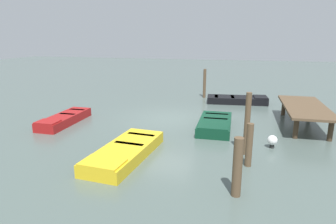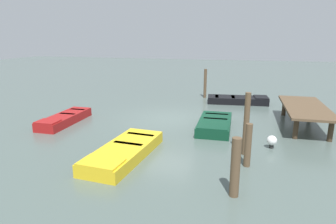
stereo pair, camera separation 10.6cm
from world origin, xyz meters
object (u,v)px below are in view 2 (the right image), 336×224
at_px(dock_segment, 305,109).
at_px(mooring_piling_center, 205,83).
at_px(rowboat_red, 65,119).
at_px(rowboat_yellow, 124,151).
at_px(mooring_piling_mid_right, 246,124).
at_px(marker_buoy, 272,141).
at_px(mooring_piling_near_right, 235,168).
at_px(mooring_piling_far_right, 248,145).
at_px(rowboat_dark_green, 215,124).
at_px(rowboat_black, 238,100).

distance_m(dock_segment, mooring_piling_center, 7.44).
bearing_deg(rowboat_red, rowboat_yellow, 54.35).
bearing_deg(mooring_piling_mid_right, rowboat_red, -101.03).
relative_size(dock_segment, marker_buoy, 9.67).
relative_size(mooring_piling_center, mooring_piling_near_right, 1.22).
height_order(mooring_piling_mid_right, marker_buoy, mooring_piling_mid_right).
xyz_separation_m(dock_segment, rowboat_yellow, (5.41, -6.44, -0.62)).
height_order(dock_segment, mooring_piling_center, mooring_piling_center).
bearing_deg(rowboat_yellow, mooring_piling_center, 177.74).
bearing_deg(mooring_piling_near_right, dock_segment, 158.33).
xyz_separation_m(mooring_piling_mid_right, mooring_piling_near_right, (2.87, -0.21, -0.30)).
relative_size(mooring_piling_far_right, mooring_piling_mid_right, 0.64).
height_order(dock_segment, mooring_piling_near_right, mooring_piling_near_right).
xyz_separation_m(rowboat_dark_green, mooring_piling_near_right, (5.50, 1.11, 0.57)).
bearing_deg(mooring_piling_near_right, rowboat_dark_green, -168.62).
bearing_deg(dock_segment, mooring_piling_near_right, -22.43).
relative_size(dock_segment, mooring_piling_far_right, 3.33).
bearing_deg(marker_buoy, rowboat_red, -94.74).
height_order(rowboat_dark_green, mooring_piling_far_right, mooring_piling_far_right).
relative_size(rowboat_red, mooring_piling_mid_right, 1.49).
xyz_separation_m(rowboat_black, mooring_piling_center, (-1.16, -2.21, 0.74)).
bearing_deg(dock_segment, rowboat_dark_green, -70.62).
height_order(mooring_piling_center, mooring_piling_near_right, mooring_piling_center).
xyz_separation_m(rowboat_red, rowboat_yellow, (2.97, 4.33, -0.00)).
distance_m(mooring_piling_far_right, mooring_piling_near_right, 1.93).
distance_m(rowboat_yellow, rowboat_dark_green, 4.76).
bearing_deg(mooring_piling_center, mooring_piling_far_right, 15.38).
distance_m(rowboat_black, mooring_piling_far_right, 9.13).
relative_size(dock_segment, mooring_piling_mid_right, 2.13).
height_order(mooring_piling_far_right, mooring_piling_mid_right, mooring_piling_mid_right).
bearing_deg(mooring_piling_center, rowboat_yellow, -6.28).
bearing_deg(rowboat_black, marker_buoy, -84.70).
bearing_deg(mooring_piling_mid_right, marker_buoy, 131.82).
distance_m(mooring_piling_far_right, mooring_piling_mid_right, 1.04).
relative_size(mooring_piling_mid_right, marker_buoy, 4.53).
bearing_deg(rowboat_red, mooring_piling_near_right, 59.62).
bearing_deg(dock_segment, marker_buoy, -27.14).
relative_size(dock_segment, mooring_piling_near_right, 2.96).
xyz_separation_m(rowboat_red, mooring_piling_mid_right, (1.61, 8.24, 0.87)).
relative_size(dock_segment, rowboat_dark_green, 1.49).
distance_m(mooring_piling_center, mooring_piling_near_right, 12.42).
xyz_separation_m(mooring_piling_far_right, marker_buoy, (-1.81, 0.86, -0.41)).
height_order(rowboat_yellow, marker_buoy, marker_buoy).
relative_size(rowboat_black, mooring_piling_center, 1.93).
xyz_separation_m(rowboat_dark_green, mooring_piling_center, (-6.66, -1.41, 0.74)).
height_order(rowboat_dark_green, mooring_piling_mid_right, mooring_piling_mid_right).
bearing_deg(mooring_piling_far_right, rowboat_red, -107.13).
bearing_deg(rowboat_dark_green, rowboat_red, -83.25).
relative_size(rowboat_black, mooring_piling_near_right, 2.35).
xyz_separation_m(dock_segment, marker_buoy, (3.20, -1.59, -0.55)).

